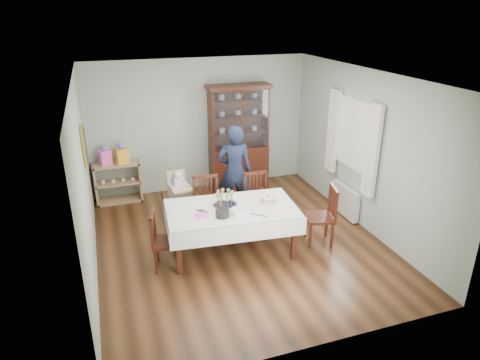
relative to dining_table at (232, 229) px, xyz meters
name	(u,v)px	position (x,y,z in m)	size (l,w,h in m)	color
floor	(239,242)	(0.19, 0.23, -0.38)	(5.00, 5.00, 0.00)	#593319
room_shell	(228,134)	(0.19, 0.76, 1.32)	(5.00, 5.00, 5.00)	#9EAA99
dining_table	(232,229)	(0.00, 0.00, 0.00)	(2.09, 1.32, 0.76)	#421D10
china_cabinet	(239,136)	(0.94, 2.49, 0.74)	(1.30, 0.48, 2.18)	#421D10
sideboard	(118,182)	(-1.56, 2.51, 0.02)	(0.90, 0.38, 0.80)	tan
picture_frame	(84,146)	(-2.03, 1.03, 1.27)	(0.04, 0.48, 0.58)	gold
window	(355,135)	(2.41, 0.53, 1.17)	(0.04, 1.02, 1.22)	white
curtain_left	(372,151)	(2.35, -0.09, 1.07)	(0.07, 0.30, 1.55)	silver
curtain_right	(333,131)	(2.35, 1.15, 1.07)	(0.07, 0.30, 1.55)	silver
radiator	(345,200)	(2.35, 0.53, -0.08)	(0.10, 0.80, 0.55)	white
chair_far_left	(208,218)	(-0.21, 0.65, -0.08)	(0.49, 0.49, 1.01)	#421D10
chair_far_right	(258,213)	(0.67, 0.59, -0.09)	(0.46, 0.46, 0.99)	#421D10
chair_end_left	(167,251)	(-1.05, -0.12, -0.11)	(0.49, 0.49, 0.92)	#421D10
chair_end_right	(320,226)	(1.46, -0.18, -0.10)	(0.53, 0.53, 0.97)	#421D10
woman	(234,171)	(0.44, 1.23, 0.47)	(0.63, 0.41, 1.71)	black
high_chair	(180,204)	(-0.59, 1.17, 0.01)	(0.51, 0.51, 1.01)	black
champagne_tray	(225,201)	(-0.07, 0.12, 0.45)	(0.38, 0.38, 0.23)	silver
birthday_cake	(268,199)	(0.60, 0.00, 0.43)	(0.28, 0.28, 0.19)	white
plate_stack_dark	(222,214)	(-0.21, -0.23, 0.42)	(0.21, 0.21, 0.10)	black
plate_stack_white	(238,212)	(0.02, -0.25, 0.42)	(0.22, 0.22, 0.10)	white
napkin_stack	(201,215)	(-0.51, -0.11, 0.39)	(0.14, 0.14, 0.02)	#F55AB8
cutlery	(200,212)	(-0.50, 0.01, 0.38)	(0.12, 0.17, 0.01)	silver
cake_knife	(259,215)	(0.30, -0.37, 0.38)	(0.28, 0.03, 0.01)	silver
gift_bag_pink	(105,156)	(-1.73, 2.49, 0.59)	(0.25, 0.21, 0.40)	#F55AB8
gift_bag_orange	(122,154)	(-1.42, 2.49, 0.60)	(0.26, 0.21, 0.41)	yellow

